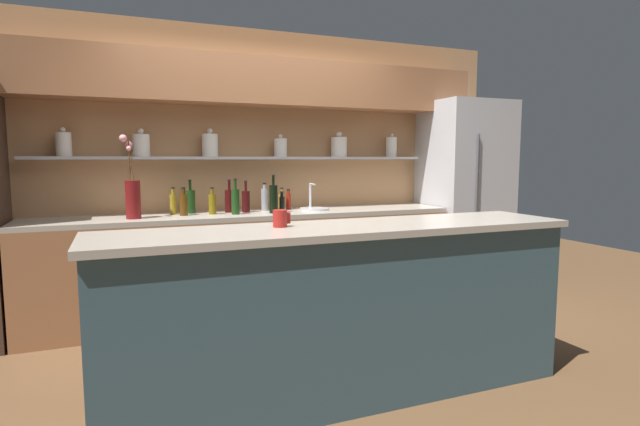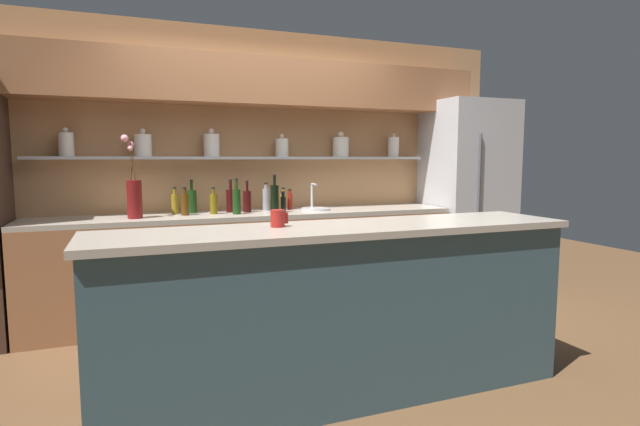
{
  "view_description": "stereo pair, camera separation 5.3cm",
  "coord_description": "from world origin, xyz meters",
  "px_view_note": "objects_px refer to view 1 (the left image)",
  "views": [
    {
      "loc": [
        -1.2,
        -3.1,
        1.4
      ],
      "look_at": [
        0.21,
        0.36,
        0.99
      ],
      "focal_mm": 28.0,
      "sensor_mm": 36.0,
      "label": 1
    },
    {
      "loc": [
        -1.15,
        -3.12,
        1.4
      ],
      "look_at": [
        0.21,
        0.36,
        0.99
      ],
      "focal_mm": 28.0,
      "sensor_mm": 36.0,
      "label": 2
    }
  ],
  "objects_px": {
    "sink_fixture": "(314,207)",
    "bottle_sauce_8": "(288,201)",
    "refrigerator": "(464,197)",
    "bottle_spirit_7": "(265,199)",
    "bottle_wine_4": "(235,201)",
    "bottle_wine_2": "(246,201)",
    "bottle_oil_5": "(212,204)",
    "coffee_mug": "(280,218)",
    "bottle_oil_3": "(173,203)",
    "flower_vase": "(132,194)",
    "bottle_oil_9": "(282,201)",
    "bottle_wine_10": "(229,200)",
    "bottle_spirit_0": "(184,204)",
    "bottle_sauce_1": "(282,203)",
    "bottle_wine_6": "(190,201)"
  },
  "relations": [
    {
      "from": "bottle_wine_6",
      "to": "bottle_oil_9",
      "type": "xyz_separation_m",
      "value": [
        0.83,
        -0.05,
        -0.02
      ]
    },
    {
      "from": "bottle_oil_5",
      "to": "coffee_mug",
      "type": "bearing_deg",
      "value": -87.24
    },
    {
      "from": "bottle_sauce_1",
      "to": "bottle_oil_5",
      "type": "height_order",
      "value": "bottle_oil_5"
    },
    {
      "from": "sink_fixture",
      "to": "bottle_sauce_8",
      "type": "xyz_separation_m",
      "value": [
        -0.21,
        0.14,
        0.06
      ]
    },
    {
      "from": "bottle_oil_9",
      "to": "bottle_spirit_7",
      "type": "bearing_deg",
      "value": 168.62
    },
    {
      "from": "flower_vase",
      "to": "bottle_wine_6",
      "type": "bearing_deg",
      "value": 25.51
    },
    {
      "from": "refrigerator",
      "to": "bottle_wine_4",
      "type": "relative_size",
      "value": 6.41
    },
    {
      "from": "refrigerator",
      "to": "sink_fixture",
      "type": "xyz_separation_m",
      "value": [
        -1.69,
        0.05,
        -0.05
      ]
    },
    {
      "from": "refrigerator",
      "to": "sink_fixture",
      "type": "distance_m",
      "value": 1.69
    },
    {
      "from": "bottle_oil_3",
      "to": "bottle_wine_4",
      "type": "height_order",
      "value": "bottle_wine_4"
    },
    {
      "from": "bottle_wine_4",
      "to": "bottle_wine_10",
      "type": "relative_size",
      "value": 1.05
    },
    {
      "from": "flower_vase",
      "to": "coffee_mug",
      "type": "bearing_deg",
      "value": -65.54
    },
    {
      "from": "bottle_oil_5",
      "to": "bottle_wine_10",
      "type": "bearing_deg",
      "value": 30.8
    },
    {
      "from": "bottle_sauce_8",
      "to": "bottle_sauce_1",
      "type": "bearing_deg",
      "value": -121.67
    },
    {
      "from": "bottle_wine_10",
      "to": "bottle_wine_2",
      "type": "bearing_deg",
      "value": -22.38
    },
    {
      "from": "bottle_spirit_7",
      "to": "bottle_wine_10",
      "type": "distance_m",
      "value": 0.33
    },
    {
      "from": "flower_vase",
      "to": "bottle_oil_9",
      "type": "relative_size",
      "value": 3.16
    },
    {
      "from": "bottle_oil_3",
      "to": "refrigerator",
      "type": "bearing_deg",
      "value": -3.19
    },
    {
      "from": "bottle_sauce_1",
      "to": "bottle_wine_6",
      "type": "xyz_separation_m",
      "value": [
        -0.78,
        0.22,
        0.03
      ]
    },
    {
      "from": "coffee_mug",
      "to": "bottle_sauce_8",
      "type": "bearing_deg",
      "value": 70.14
    },
    {
      "from": "flower_vase",
      "to": "bottle_spirit_0",
      "type": "height_order",
      "value": "flower_vase"
    },
    {
      "from": "bottle_wine_4",
      "to": "bottle_oil_9",
      "type": "xyz_separation_m",
      "value": [
        0.48,
        0.17,
        -0.03
      ]
    },
    {
      "from": "refrigerator",
      "to": "bottle_sauce_8",
      "type": "bearing_deg",
      "value": 174.24
    },
    {
      "from": "flower_vase",
      "to": "coffee_mug",
      "type": "height_order",
      "value": "flower_vase"
    },
    {
      "from": "bottle_spirit_0",
      "to": "bottle_wine_10",
      "type": "xyz_separation_m",
      "value": [
        0.41,
        0.11,
        0.01
      ]
    },
    {
      "from": "refrigerator",
      "to": "bottle_wine_2",
      "type": "distance_m",
      "value": 2.33
    },
    {
      "from": "bottle_spirit_0",
      "to": "bottle_sauce_8",
      "type": "bearing_deg",
      "value": 8.77
    },
    {
      "from": "bottle_spirit_0",
      "to": "bottle_sauce_8",
      "type": "distance_m",
      "value": 1.0
    },
    {
      "from": "flower_vase",
      "to": "bottle_spirit_0",
      "type": "distance_m",
      "value": 0.42
    },
    {
      "from": "sink_fixture",
      "to": "bottle_wine_2",
      "type": "xyz_separation_m",
      "value": [
        -0.64,
        0.05,
        0.08
      ]
    },
    {
      "from": "bottle_wine_4",
      "to": "bottle_wine_6",
      "type": "relative_size",
      "value": 1.05
    },
    {
      "from": "refrigerator",
      "to": "bottle_oil_9",
      "type": "bearing_deg",
      "value": 175.93
    },
    {
      "from": "bottle_sauce_1",
      "to": "bottle_oil_3",
      "type": "distance_m",
      "value": 0.95
    },
    {
      "from": "bottle_wine_6",
      "to": "bottle_sauce_1",
      "type": "bearing_deg",
      "value": -15.92
    },
    {
      "from": "sink_fixture",
      "to": "bottle_oil_3",
      "type": "xyz_separation_m",
      "value": [
        -1.27,
        0.12,
        0.07
      ]
    },
    {
      "from": "bottle_spirit_0",
      "to": "bottle_wine_4",
      "type": "xyz_separation_m",
      "value": [
        0.43,
        -0.07,
        0.02
      ]
    },
    {
      "from": "bottle_wine_2",
      "to": "bottle_wine_4",
      "type": "height_order",
      "value": "bottle_wine_4"
    },
    {
      "from": "refrigerator",
      "to": "bottle_spirit_7",
      "type": "distance_m",
      "value": 2.14
    },
    {
      "from": "bottle_wine_2",
      "to": "sink_fixture",
      "type": "bearing_deg",
      "value": -4.12
    },
    {
      "from": "bottle_wine_4",
      "to": "bottle_sauce_8",
      "type": "distance_m",
      "value": 0.6
    },
    {
      "from": "coffee_mug",
      "to": "bottle_spirit_0",
      "type": "bearing_deg",
      "value": 100.95
    },
    {
      "from": "bottle_oil_5",
      "to": "bottle_sauce_8",
      "type": "height_order",
      "value": "bottle_oil_5"
    },
    {
      "from": "bottle_oil_5",
      "to": "bottle_wine_6",
      "type": "bearing_deg",
      "value": 139.04
    },
    {
      "from": "bottle_wine_6",
      "to": "bottle_oil_9",
      "type": "relative_size",
      "value": 1.4
    },
    {
      "from": "bottle_sauce_8",
      "to": "flower_vase",
      "type": "bearing_deg",
      "value": -170.72
    },
    {
      "from": "coffee_mug",
      "to": "bottle_oil_9",
      "type": "bearing_deg",
      "value": 71.99
    },
    {
      "from": "bottle_spirit_7",
      "to": "bottle_wine_10",
      "type": "xyz_separation_m",
      "value": [
        -0.33,
        -0.02,
        -0.0
      ]
    },
    {
      "from": "refrigerator",
      "to": "bottle_sauce_8",
      "type": "distance_m",
      "value": 1.91
    },
    {
      "from": "sink_fixture",
      "to": "bottle_wine_4",
      "type": "relative_size",
      "value": 0.9
    },
    {
      "from": "bottle_spirit_7",
      "to": "bottle_oil_3",
      "type": "bearing_deg",
      "value": -179.45
    }
  ]
}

